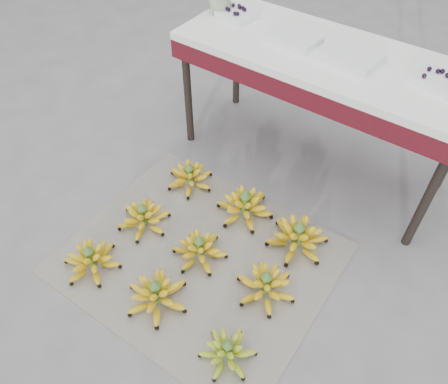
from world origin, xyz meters
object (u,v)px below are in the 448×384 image
Objects in this scene: bunch_front_left at (91,260)px; tray_far_left at (235,14)px; bunch_back_right at (297,237)px; tray_left at (295,39)px; bunch_front_center at (157,294)px; bunch_front_right at (228,351)px; bunch_mid_right at (266,285)px; tray_right at (350,56)px; bunch_mid_left at (144,217)px; vendor_table at (325,66)px; bunch_back_center at (245,206)px; newspaper_mat at (199,258)px; tray_far_right at (440,81)px; bunch_mid_center at (200,249)px; bunch_back_left at (190,177)px.

tray_far_left reaches higher than bunch_front_left.
bunch_back_right is 0.99m from tray_left.
bunch_front_center is 0.41m from bunch_front_right.
tray_right is at bearing 93.24° from bunch_mid_right.
tray_left reaches higher than bunch_mid_left.
bunch_mid_right is at bearing 86.20° from bunch_front_right.
vendor_table is at bearing 100.27° from bunch_mid_right.
bunch_back_center is at bearing -79.19° from tray_left.
tray_far_left reaches higher than tray_right.
vendor_table is at bearing -3.82° from tray_far_left.
bunch_back_center is (-0.38, 0.69, 0.01)m from bunch_front_right.
newspaper_mat is 1.21m from tray_right.
bunch_front_left is at bearing -157.88° from bunch_back_right.
tray_far_left reaches higher than newspaper_mat.
tray_far_left is (-0.12, 0.99, 0.68)m from bunch_mid_left.
tray_far_right is at bearing 57.07° from newspaper_mat.
newspaper_mat is 0.38m from bunch_mid_right.
bunch_front_left is 0.79m from bunch_front_right.
bunch_front_right is at bearing -106.65° from bunch_back_right.
bunch_front_left is 1.01× the size of bunch_mid_center.
bunch_front_right is at bearing -35.61° from bunch_back_left.
tray_far_left is 0.40m from tray_left.
bunch_front_center is at bearing -99.97° from tray_right.
bunch_mid_left is 0.80× the size of bunch_back_right.
bunch_mid_left is at bearing 175.79° from bunch_mid_right.
bunch_mid_left reaches higher than bunch_front_right.
bunch_mid_left is at bearing 150.07° from bunch_front_center.
bunch_front_center reaches higher than bunch_front_left.
tray_far_left is at bearing 178.94° from tray_far_right.
bunch_front_left is at bearing -160.19° from bunch_mid_right.
bunch_mid_center is (0.00, 0.31, -0.00)m from bunch_front_center.
newspaper_mat is 4.18× the size of tray_right.
tray_far_right is at bearing 50.80° from bunch_front_left.
bunch_front_center reaches higher than bunch_mid_left.
bunch_mid_left is 1.26× the size of tray_far_right.
bunch_mid_left is at bearing 178.71° from bunch_mid_center.
bunch_back_right is at bearing 4.84° from bunch_back_left.
tray_right is at bearing 82.11° from bunch_back_right.
bunch_back_center is at bearing 155.50° from bunch_back_right.
bunch_front_right is 0.35m from bunch_mid_right.
bunch_front_center is 1.29× the size of tray_left.
bunch_mid_center is 1.29m from tray_far_left.
bunch_mid_center reaches higher than bunch_front_right.
bunch_mid_center reaches higher than newspaper_mat.
bunch_mid_right is 0.32m from bunch_back_right.
vendor_table is at bearing -178.07° from tray_far_right.
bunch_back_right is (-0.02, 0.32, 0.01)m from bunch_mid_right.
bunch_mid_right is 0.20× the size of vendor_table.
vendor_table is 0.59m from tray_far_left.
newspaper_mat is 4.12× the size of bunch_mid_right.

